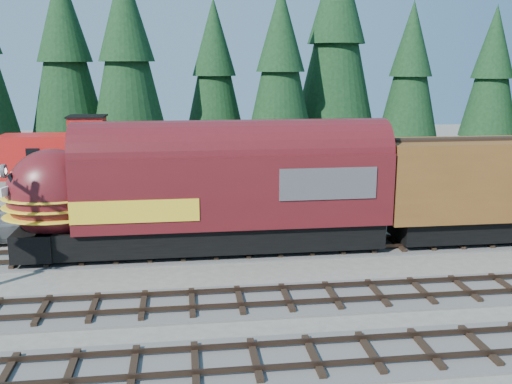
{
  "coord_description": "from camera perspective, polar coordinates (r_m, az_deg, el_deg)",
  "views": [
    {
      "loc": [
        -4.39,
        -22.04,
        8.81
      ],
      "look_at": [
        -1.0,
        4.0,
        2.95
      ],
      "focal_mm": 40.0,
      "sensor_mm": 36.0,
      "label": 1
    }
  ],
  "objects": [
    {
      "name": "pickup_truck_b",
      "position": [
        31.7,
        -22.22,
        -2.87
      ],
      "size": [
        6.42,
        3.87,
        1.74
      ],
      "primitive_type": "imported",
      "rotation": [
        0.0,
        0.0,
        1.82
      ],
      "color": "#989A9F",
      "rests_on": "ground"
    },
    {
      "name": "pickup_truck_a",
      "position": [
        33.02,
        -16.56,
        -1.84
      ],
      "size": [
        6.4,
        3.06,
        1.76
      ],
      "primitive_type": "imported",
      "rotation": [
        0.0,
        0.0,
        1.55
      ],
      "color": "black",
      "rests_on": "ground"
    },
    {
      "name": "ground",
      "position": [
        24.13,
        3.63,
        -8.85
      ],
      "size": [
        120.0,
        120.0,
        0.0
      ],
      "primitive_type": "plane",
      "color": "#6B665B",
      "rests_on": "ground"
    },
    {
      "name": "depot",
      "position": [
        33.35,
        0.27,
        2.49
      ],
      "size": [
        12.8,
        7.0,
        5.3
      ],
      "color": "gold",
      "rests_on": "ground"
    },
    {
      "name": "track_siding",
      "position": [
        31.01,
        20.68,
        -4.64
      ],
      "size": [
        68.0,
        3.2,
        0.33
      ],
      "color": "#4C4947",
      "rests_on": "ground"
    },
    {
      "name": "track_spur",
      "position": [
        41.36,
        -15.03,
        -0.06
      ],
      "size": [
        32.0,
        3.2,
        0.33
      ],
      "color": "#4C4947",
      "rests_on": "ground"
    },
    {
      "name": "conifer_backdrop",
      "position": [
        47.42,
        3.36,
        14.29
      ],
      "size": [
        79.27,
        24.07,
        17.09
      ],
      "color": "black",
      "rests_on": "ground"
    },
    {
      "name": "locomotive",
      "position": [
        26.73,
        -6.22,
        -0.5
      ],
      "size": [
        17.79,
        3.54,
        4.84
      ],
      "color": "black",
      "rests_on": "ground"
    },
    {
      "name": "caboose",
      "position": [
        41.18,
        -17.56,
        3.2
      ],
      "size": [
        9.66,
        2.8,
        5.02
      ],
      "color": "black",
      "rests_on": "ground"
    }
  ]
}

